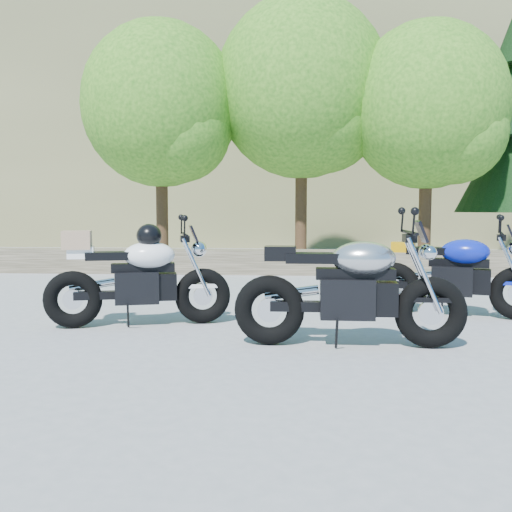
{
  "coord_description": "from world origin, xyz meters",
  "views": [
    {
      "loc": [
        0.73,
        -6.2,
        1.36
      ],
      "look_at": [
        0.2,
        1.0,
        0.75
      ],
      "focal_mm": 40.0,
      "sensor_mm": 36.0,
      "label": 1
    }
  ],
  "objects_px": {
    "blue_bike": "(455,275)",
    "backpack": "(392,291)",
    "white_bike": "(138,276)",
    "silver_bike": "(351,290)"
  },
  "relations": [
    {
      "from": "white_bike",
      "to": "backpack",
      "type": "bearing_deg",
      "value": 11.79
    },
    {
      "from": "blue_bike",
      "to": "backpack",
      "type": "height_order",
      "value": "blue_bike"
    },
    {
      "from": "white_bike",
      "to": "blue_bike",
      "type": "bearing_deg",
      "value": -2.12
    },
    {
      "from": "silver_bike",
      "to": "white_bike",
      "type": "distance_m",
      "value": 2.49
    },
    {
      "from": "backpack",
      "to": "silver_bike",
      "type": "bearing_deg",
      "value": -106.83
    },
    {
      "from": "silver_bike",
      "to": "backpack",
      "type": "height_order",
      "value": "silver_bike"
    },
    {
      "from": "white_bike",
      "to": "backpack",
      "type": "height_order",
      "value": "white_bike"
    },
    {
      "from": "white_bike",
      "to": "blue_bike",
      "type": "height_order",
      "value": "white_bike"
    },
    {
      "from": "silver_bike",
      "to": "backpack",
      "type": "distance_m",
      "value": 2.57
    },
    {
      "from": "white_bike",
      "to": "backpack",
      "type": "relative_size",
      "value": 4.88
    }
  ]
}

